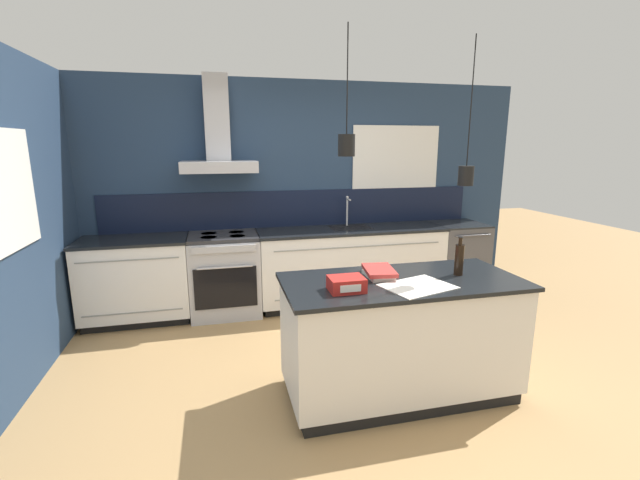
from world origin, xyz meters
name	(u,v)px	position (x,y,z in m)	size (l,w,h in m)	color
ground_plane	(345,380)	(0.00, 0.00, 0.00)	(16.00, 16.00, 0.00)	tan
wall_back	(293,189)	(-0.05, 2.00, 1.35)	(5.60, 2.43, 2.60)	navy
wall_left	(19,220)	(-2.43, 0.70, 1.30)	(0.08, 3.80, 2.60)	navy
counter_run_left	(136,280)	(-1.82, 1.69, 0.46)	(1.11, 0.64, 0.91)	black
counter_run_sink	(351,265)	(0.59, 1.69, 0.46)	(2.22, 0.64, 1.27)	black
oven_range	(225,274)	(-0.89, 1.69, 0.46)	(0.75, 0.66, 0.91)	#B5B5BA
dishwasher	(456,258)	(1.99, 1.69, 0.46)	(0.61, 0.65, 0.91)	#4C4C51
kitchen_island	(400,337)	(0.35, -0.26, 0.46)	(1.75, 0.81, 0.91)	black
bottle_on_island	(459,259)	(0.81, -0.25, 1.03)	(0.07, 0.07, 0.30)	black
book_stack	(379,272)	(0.21, -0.15, 0.94)	(0.25, 0.35, 0.06)	silver
red_supply_box	(346,284)	(-0.12, -0.40, 0.96)	(0.24, 0.19, 0.10)	red
paper_pile	(418,286)	(0.38, -0.44, 0.91)	(0.54, 0.47, 0.01)	silver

